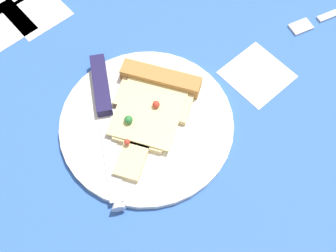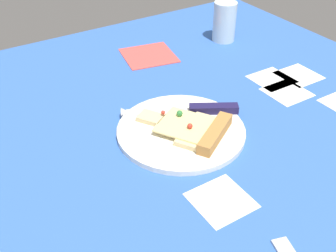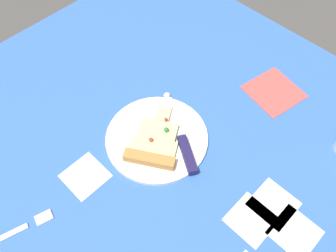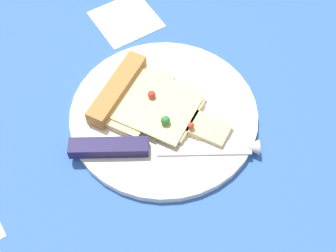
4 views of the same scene
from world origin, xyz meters
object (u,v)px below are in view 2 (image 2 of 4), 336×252
(plate, at_px, (181,131))
(napkin, at_px, (149,55))
(pizza_slice, at_px, (194,129))
(drinking_glass, at_px, (224,22))
(knife, at_px, (191,110))

(plate, height_order, napkin, plate)
(plate, relative_size, pizza_slice, 1.33)
(pizza_slice, relative_size, drinking_glass, 1.75)
(pizza_slice, xyz_separation_m, napkin, (-0.10, -0.35, -0.02))
(plate, relative_size, drinking_glass, 2.32)
(knife, bearing_deg, napkin, 17.68)
(plate, distance_m, knife, 0.06)
(plate, distance_m, pizza_slice, 0.03)
(knife, bearing_deg, pizza_slice, 179.10)
(plate, xyz_separation_m, napkin, (-0.12, -0.33, -0.00))
(drinking_glass, distance_m, napkin, 0.24)
(drinking_glass, xyz_separation_m, napkin, (0.23, -0.02, -0.05))
(plate, distance_m, napkin, 0.35)
(knife, distance_m, drinking_glass, 0.40)
(knife, xyz_separation_m, napkin, (-0.07, -0.29, -0.01))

